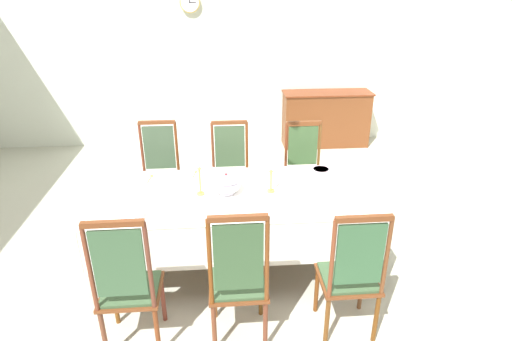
% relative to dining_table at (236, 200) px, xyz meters
% --- Properties ---
extents(ground, '(7.78, 7.17, 0.04)m').
position_rel_dining_table_xyz_m(ground, '(0.00, -0.11, -0.73)').
color(ground, '#B7B9A8').
extents(back_wall, '(7.78, 0.08, 3.39)m').
position_rel_dining_table_xyz_m(back_wall, '(0.00, 3.52, 0.99)').
color(back_wall, silver).
rests_on(back_wall, ground).
extents(dining_table, '(2.54, 1.10, 0.78)m').
position_rel_dining_table_xyz_m(dining_table, '(0.00, 0.00, 0.00)').
color(dining_table, brown).
rests_on(dining_table, ground).
extents(tablecloth, '(2.56, 1.12, 0.42)m').
position_rel_dining_table_xyz_m(tablecloth, '(0.00, -0.00, -0.03)').
color(tablecloth, white).
rests_on(tablecloth, dining_table).
extents(chair_south_a, '(0.44, 0.42, 1.18)m').
position_rel_dining_table_xyz_m(chair_south_a, '(-0.82, -0.96, -0.12)').
color(chair_south_a, brown).
rests_on(chair_south_a, ground).
extents(chair_north_a, '(0.44, 0.42, 1.16)m').
position_rel_dining_table_xyz_m(chair_north_a, '(-0.82, 0.96, -0.13)').
color(chair_north_a, brown).
rests_on(chair_north_a, ground).
extents(chair_south_b, '(0.44, 0.42, 1.18)m').
position_rel_dining_table_xyz_m(chair_south_b, '(-0.03, -0.96, -0.12)').
color(chair_south_b, brown).
rests_on(chair_south_b, ground).
extents(chair_north_b, '(0.44, 0.42, 1.13)m').
position_rel_dining_table_xyz_m(chair_north_b, '(-0.03, 0.96, -0.14)').
color(chair_north_b, brown).
rests_on(chair_north_b, ground).
extents(chair_south_c, '(0.44, 0.42, 1.13)m').
position_rel_dining_table_xyz_m(chair_south_c, '(0.82, -0.96, -0.14)').
color(chair_south_c, '#603011').
rests_on(chair_south_c, ground).
extents(chair_north_c, '(0.44, 0.42, 1.11)m').
position_rel_dining_table_xyz_m(chair_north_c, '(0.82, 0.96, -0.15)').
color(chair_north_c, brown).
rests_on(chair_north_c, ground).
extents(soup_tureen, '(0.25, 0.25, 0.20)m').
position_rel_dining_table_xyz_m(soup_tureen, '(-0.09, -0.00, 0.17)').
color(soup_tureen, white).
rests_on(soup_tureen, tablecloth).
extents(candlestick_west, '(0.07, 0.07, 0.37)m').
position_rel_dining_table_xyz_m(candlestick_west, '(-0.32, -0.00, 0.23)').
color(candlestick_west, gold).
rests_on(candlestick_west, tablecloth).
extents(candlestick_east, '(0.07, 0.07, 0.32)m').
position_rel_dining_table_xyz_m(candlestick_east, '(0.32, -0.00, 0.20)').
color(candlestick_east, gold).
rests_on(candlestick_east, tablecloth).
extents(bowl_near_left, '(0.20, 0.20, 0.04)m').
position_rel_dining_table_xyz_m(bowl_near_left, '(-0.27, 0.44, 0.10)').
color(bowl_near_left, white).
rests_on(bowl_near_left, tablecloth).
extents(bowl_near_right, '(0.19, 0.19, 0.04)m').
position_rel_dining_table_xyz_m(bowl_near_right, '(-0.70, 0.38, 0.10)').
color(bowl_near_right, white).
rests_on(bowl_near_right, tablecloth).
extents(bowl_far_left, '(0.19, 0.19, 0.04)m').
position_rel_dining_table_xyz_m(bowl_far_left, '(-0.86, -0.38, 0.10)').
color(bowl_far_left, white).
rests_on(bowl_far_left, tablecloth).
extents(bowl_far_right, '(0.19, 0.19, 0.04)m').
position_rel_dining_table_xyz_m(bowl_far_right, '(0.88, 0.39, 0.10)').
color(bowl_far_right, white).
rests_on(bowl_far_right, tablecloth).
extents(spoon_primary, '(0.04, 0.18, 0.01)m').
position_rel_dining_table_xyz_m(spoon_primary, '(-0.39, 0.47, 0.08)').
color(spoon_primary, gold).
rests_on(spoon_primary, tablecloth).
extents(spoon_secondary, '(0.04, 0.18, 0.01)m').
position_rel_dining_table_xyz_m(spoon_secondary, '(-0.82, 0.41, 0.08)').
color(spoon_secondary, gold).
rests_on(spoon_secondary, tablecloth).
extents(sideboard, '(1.44, 0.48, 0.90)m').
position_rel_dining_table_xyz_m(sideboard, '(1.61, 3.20, -0.26)').
color(sideboard, brown).
rests_on(sideboard, ground).
extents(mounted_clock, '(0.30, 0.06, 0.30)m').
position_rel_dining_table_xyz_m(mounted_clock, '(-0.52, 3.44, 1.54)').
color(mounted_clock, '#D1B251').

